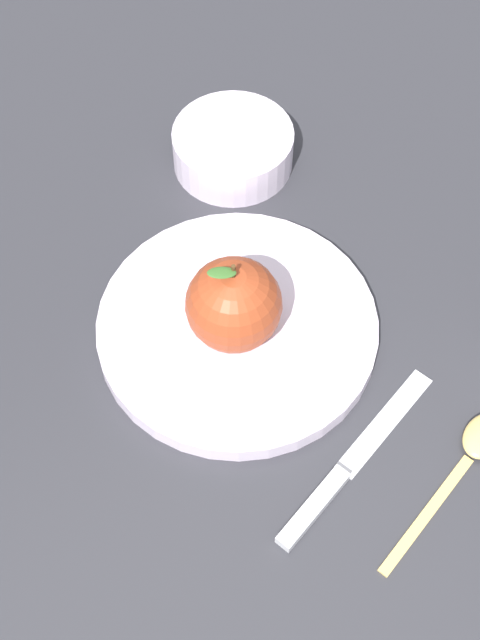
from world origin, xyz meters
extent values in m
plane|color=#2D2D33|center=(0.00, 0.00, 0.00)|extent=(2.40, 2.40, 0.00)
cylinder|color=silver|center=(0.00, -0.02, 0.01)|extent=(0.25, 0.25, 0.02)
torus|color=silver|center=(0.00, -0.02, 0.01)|extent=(0.25, 0.25, 0.01)
sphere|color=#9E3D1E|center=(0.01, -0.02, 0.06)|extent=(0.08, 0.08, 0.08)
cylinder|color=#4C3319|center=(0.01, -0.02, 0.11)|extent=(0.00, 0.00, 0.02)
ellipsoid|color=#386628|center=(0.02, -0.02, 0.11)|extent=(0.03, 0.02, 0.01)
cylinder|color=silver|center=(-0.08, -0.22, 0.02)|extent=(0.12, 0.12, 0.04)
torus|color=silver|center=(-0.08, -0.22, 0.04)|extent=(0.12, 0.12, 0.01)
cylinder|color=#AB9FAF|center=(-0.08, -0.22, 0.04)|extent=(0.10, 0.10, 0.01)
cube|color=silver|center=(-0.08, 0.11, 0.00)|extent=(0.11, 0.07, 0.00)
cube|color=silver|center=(0.01, 0.15, 0.01)|extent=(0.08, 0.05, 0.01)
cube|color=#D8B766|center=(-0.07, 0.19, 0.00)|extent=(0.12, 0.06, 0.01)
camera|label=1|loc=(0.17, 0.37, 0.68)|focal=49.96mm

